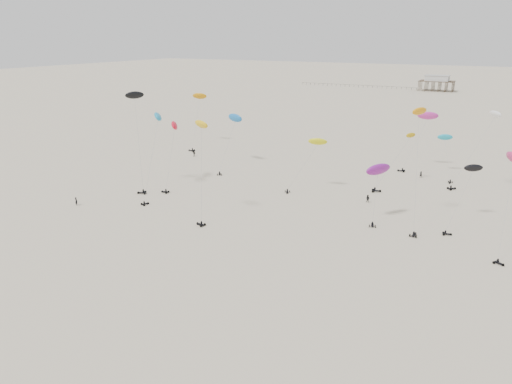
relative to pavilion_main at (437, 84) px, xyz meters
The scene contains 21 objects.
ground_plane 150.39m from the pavilion_main, 86.19° to the right, with size 900.00×900.00×0.00m, color beige.
pavilion_main is the anchor object (origin of this frame).
pier_fence 52.11m from the pavilion_main, behind, with size 80.20×0.20×1.50m.
rig_1 248.11m from the pavilion_main, 82.01° to the right, with size 5.24×13.30×22.10m.
rig_2 261.14m from the pavilion_main, 90.50° to the right, with size 6.67×8.69×18.86m.
rig_3 208.64m from the pavilion_main, 80.50° to the right, with size 6.25×12.89×13.72m.
rig_4 234.10m from the pavilion_main, 87.67° to the right, with size 7.36×9.44×12.85m.
rig_5 220.99m from the pavilion_main, 78.86° to the right, with size 9.72×7.77×18.42m.
rig_7 244.03m from the pavilion_main, 79.87° to the right, with size 4.98×13.91×14.76m.
rig_8 221.90m from the pavilion_main, 94.85° to the right, with size 7.67×17.52×18.35m.
rig_9 207.89m from the pavilion_main, 101.76° to the right, with size 9.91×16.54×20.48m.
rig_10 203.64m from the pavilion_main, 82.13° to the right, with size 7.61×11.23×15.96m.
rig_11 226.13m from the pavilion_main, 83.66° to the right, with size 6.52×15.44×16.90m.
rig_12 252.77m from the pavilion_main, 95.97° to the right, with size 8.87×9.38×22.07m.
rig_13 245.17m from the pavilion_main, 95.08° to the right, with size 7.43×13.41×16.19m.
rig_14 248.18m from the pavilion_main, 83.58° to the right, with size 5.06×8.97×11.14m.
rig_15 251.11m from the pavilion_main, 94.97° to the right, with size 9.10×16.76×20.58m.
spectator_0 269.70m from the pavilion_main, 96.21° to the right, with size 0.75×0.51×2.06m, color black.
spectator_1 239.03m from the pavilion_main, 84.26° to the right, with size 0.97×0.56×1.99m, color black.
spectator_2 222.65m from the pavilion_main, 98.48° to the right, with size 1.21×0.65×2.04m, color black.
spectator_3 214.68m from the pavilion_main, 81.94° to the right, with size 0.70×0.48×1.94m, color black.
Camera 1 is at (40.05, 12.79, 33.85)m, focal length 35.00 mm.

